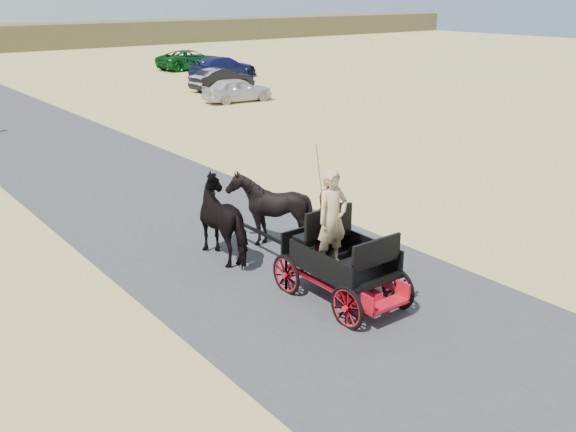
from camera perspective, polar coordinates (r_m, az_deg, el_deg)
ground at (r=10.74m, az=12.58°, el=-11.55°), size 140.00×140.00×0.00m
road at (r=10.74m, az=12.58°, el=-11.53°), size 6.00×140.00×0.01m
carriage at (r=11.96m, az=4.70°, el=-5.82°), size 1.30×2.40×0.72m
horse_left at (r=13.68m, az=-5.40°, el=-0.31°), size 0.91×2.01×1.70m
horse_right at (r=14.26m, az=-1.67°, el=0.59°), size 1.37×1.54×1.70m
driver_man at (r=11.39m, az=3.95°, el=-0.26°), size 0.66×0.43×1.80m
passenger_woman at (r=12.13m, az=4.00°, el=0.42°), size 0.77×0.60×1.58m
car_a at (r=33.91m, az=-4.54°, el=11.13°), size 3.76×1.78×1.24m
car_b at (r=38.06m, az=-5.90°, el=12.01°), size 3.98×1.73×1.27m
car_c at (r=43.27m, az=-5.77°, el=12.99°), size 5.19×2.78×1.43m
car_d at (r=48.93m, az=-8.67°, el=13.58°), size 5.20×2.72×1.40m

